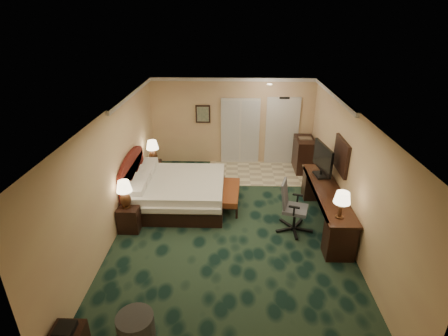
{
  "coord_description": "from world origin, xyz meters",
  "views": [
    {
      "loc": [
        0.05,
        -6.67,
        4.54
      ],
      "look_at": [
        -0.16,
        0.6,
        1.21
      ],
      "focal_mm": 28.0,
      "sensor_mm": 36.0,
      "label": 1
    }
  ],
  "objects_px": {
    "lamp_near": "(125,194)",
    "desk": "(325,207)",
    "bed": "(179,192)",
    "ottoman": "(136,327)",
    "minibar": "(304,155)",
    "desk_chair": "(296,207)",
    "lamp_far": "(153,152)",
    "nightstand_near": "(130,217)",
    "nightstand_far": "(153,171)",
    "tv": "(323,161)",
    "bed_bench": "(229,198)"
  },
  "relations": [
    {
      "from": "lamp_near",
      "to": "lamp_far",
      "type": "bearing_deg",
      "value": 88.74
    },
    {
      "from": "lamp_near",
      "to": "bed",
      "type": "bearing_deg",
      "value": 48.41
    },
    {
      "from": "bed",
      "to": "desk",
      "type": "distance_m",
      "value": 3.53
    },
    {
      "from": "minibar",
      "to": "desk",
      "type": "bearing_deg",
      "value": -90.32
    },
    {
      "from": "lamp_far",
      "to": "ottoman",
      "type": "bearing_deg",
      "value": -81.06
    },
    {
      "from": "nightstand_near",
      "to": "ottoman",
      "type": "bearing_deg",
      "value": -73.13
    },
    {
      "from": "bed_bench",
      "to": "desk",
      "type": "distance_m",
      "value": 2.32
    },
    {
      "from": "lamp_near",
      "to": "minibar",
      "type": "relative_size",
      "value": 0.63
    },
    {
      "from": "lamp_near",
      "to": "lamp_far",
      "type": "xyz_separation_m",
      "value": [
        0.06,
        2.54,
        -0.02
      ]
    },
    {
      "from": "nightstand_far",
      "to": "minibar",
      "type": "height_order",
      "value": "minibar"
    },
    {
      "from": "bed",
      "to": "ottoman",
      "type": "bearing_deg",
      "value": -91.33
    },
    {
      "from": "desk_chair",
      "to": "nightstand_near",
      "type": "bearing_deg",
      "value": -162.33
    },
    {
      "from": "nightstand_near",
      "to": "minibar",
      "type": "xyz_separation_m",
      "value": [
        4.43,
        3.3,
        0.22
      ]
    },
    {
      "from": "minibar",
      "to": "nightstand_far",
      "type": "bearing_deg",
      "value": -169.79
    },
    {
      "from": "desk",
      "to": "desk_chair",
      "type": "xyz_separation_m",
      "value": [
        -0.74,
        -0.32,
        0.17
      ]
    },
    {
      "from": "desk_chair",
      "to": "minibar",
      "type": "height_order",
      "value": "desk_chair"
    },
    {
      "from": "nightstand_far",
      "to": "minibar",
      "type": "distance_m",
      "value": 4.52
    },
    {
      "from": "nightstand_near",
      "to": "nightstand_far",
      "type": "xyz_separation_m",
      "value": [
        -0.01,
        2.49,
        -0.02
      ]
    },
    {
      "from": "ottoman",
      "to": "desk_chair",
      "type": "bearing_deg",
      "value": 45.96
    },
    {
      "from": "nightstand_far",
      "to": "desk",
      "type": "relative_size",
      "value": 0.19
    },
    {
      "from": "bed_bench",
      "to": "minibar",
      "type": "xyz_separation_m",
      "value": [
        2.23,
        2.23,
        0.28
      ]
    },
    {
      "from": "nightstand_far",
      "to": "desk",
      "type": "bearing_deg",
      "value": -25.61
    },
    {
      "from": "ottoman",
      "to": "tv",
      "type": "relative_size",
      "value": 0.55
    },
    {
      "from": "desk_chair",
      "to": "minibar",
      "type": "relative_size",
      "value": 1.16
    },
    {
      "from": "nightstand_near",
      "to": "nightstand_far",
      "type": "relative_size",
      "value": 1.06
    },
    {
      "from": "desk_chair",
      "to": "tv",
      "type": "bearing_deg",
      "value": 71.86
    },
    {
      "from": "nightstand_near",
      "to": "bed_bench",
      "type": "bearing_deg",
      "value": 25.68
    },
    {
      "from": "nightstand_far",
      "to": "lamp_far",
      "type": "relative_size",
      "value": 0.84
    },
    {
      "from": "bed",
      "to": "lamp_far",
      "type": "height_order",
      "value": "lamp_far"
    },
    {
      "from": "tv",
      "to": "nightstand_far",
      "type": "bearing_deg",
      "value": 154.07
    },
    {
      "from": "nightstand_near",
      "to": "minibar",
      "type": "height_order",
      "value": "minibar"
    },
    {
      "from": "bed_bench",
      "to": "tv",
      "type": "bearing_deg",
      "value": 4.58
    },
    {
      "from": "bed_bench",
      "to": "ottoman",
      "type": "bearing_deg",
      "value": -105.92
    },
    {
      "from": "lamp_near",
      "to": "minibar",
      "type": "bearing_deg",
      "value": 36.71
    },
    {
      "from": "nightstand_far",
      "to": "ottoman",
      "type": "height_order",
      "value": "nightstand_far"
    },
    {
      "from": "tv",
      "to": "desk_chair",
      "type": "distance_m",
      "value": 1.46
    },
    {
      "from": "minibar",
      "to": "desk_chair",
      "type": "bearing_deg",
      "value": -103.19
    },
    {
      "from": "bed",
      "to": "bed_bench",
      "type": "height_order",
      "value": "bed"
    },
    {
      "from": "lamp_far",
      "to": "minibar",
      "type": "bearing_deg",
      "value": 10.21
    },
    {
      "from": "ottoman",
      "to": "tv",
      "type": "bearing_deg",
      "value": 48.16
    },
    {
      "from": "bed",
      "to": "lamp_far",
      "type": "distance_m",
      "value": 1.78
    },
    {
      "from": "nightstand_far",
      "to": "desk",
      "type": "xyz_separation_m",
      "value": [
        4.43,
        -2.12,
        0.15
      ]
    },
    {
      "from": "desk_chair",
      "to": "nightstand_far",
      "type": "bearing_deg",
      "value": 163.33
    },
    {
      "from": "nightstand_near",
      "to": "tv",
      "type": "height_order",
      "value": "tv"
    },
    {
      "from": "bed_bench",
      "to": "minibar",
      "type": "distance_m",
      "value": 3.17
    },
    {
      "from": "minibar",
      "to": "bed_bench",
      "type": "bearing_deg",
      "value": -134.88
    },
    {
      "from": "nightstand_near",
      "to": "desk",
      "type": "bearing_deg",
      "value": 4.81
    },
    {
      "from": "bed",
      "to": "nightstand_near",
      "type": "relative_size",
      "value": 3.84
    },
    {
      "from": "lamp_near",
      "to": "desk",
      "type": "xyz_separation_m",
      "value": [
        4.45,
        0.41,
        -0.48
      ]
    },
    {
      "from": "lamp_far",
      "to": "ottoman",
      "type": "relative_size",
      "value": 1.15
    }
  ]
}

